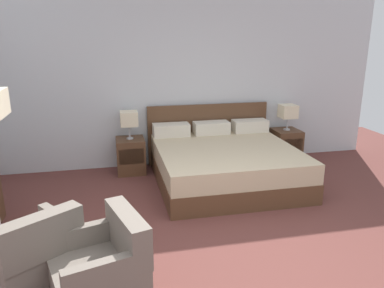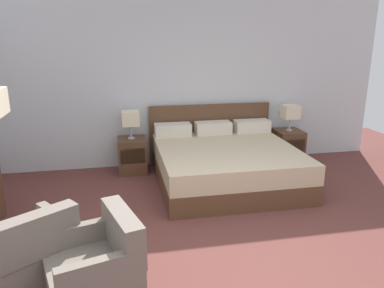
# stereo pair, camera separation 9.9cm
# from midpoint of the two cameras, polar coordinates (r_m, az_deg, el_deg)

# --- Properties ---
(ground_plane) EXTENTS (9.73, 9.73, 0.00)m
(ground_plane) POSITION_cam_midpoint_polar(r_m,az_deg,el_deg) (3.66, 5.93, -19.21)
(ground_plane) COLOR brown
(wall_back) EXTENTS (7.09, 0.06, 2.80)m
(wall_back) POSITION_cam_midpoint_polar(r_m,az_deg,el_deg) (6.21, -3.31, 9.55)
(wall_back) COLOR silver
(wall_back) RESTS_ON ground
(bed) EXTENTS (2.07, 2.05, 1.01)m
(bed) POSITION_cam_midpoint_polar(r_m,az_deg,el_deg) (5.59, 4.46, -2.82)
(bed) COLOR brown
(bed) RESTS_ON ground
(nightstand_left) EXTENTS (0.44, 0.47, 0.55)m
(nightstand_left) POSITION_cam_midpoint_polar(r_m,az_deg,el_deg) (6.05, -9.78, -1.74)
(nightstand_left) COLOR brown
(nightstand_left) RESTS_ON ground
(nightstand_right) EXTENTS (0.44, 0.47, 0.55)m
(nightstand_right) POSITION_cam_midpoint_polar(r_m,az_deg,el_deg) (6.71, 13.66, -0.19)
(nightstand_right) COLOR brown
(nightstand_right) RESTS_ON ground
(table_lamp_left) EXTENTS (0.27, 0.27, 0.44)m
(table_lamp_left) POSITION_cam_midpoint_polar(r_m,az_deg,el_deg) (5.90, -10.06, 3.79)
(table_lamp_left) COLOR #B7B7BC
(table_lamp_left) RESTS_ON nightstand_left
(table_lamp_right) EXTENTS (0.27, 0.27, 0.44)m
(table_lamp_right) POSITION_cam_midpoint_polar(r_m,az_deg,el_deg) (6.57, 14.00, 4.81)
(table_lamp_right) COLOR #B7B7BC
(table_lamp_right) RESTS_ON nightstand_right
(armchair_by_window) EXTENTS (0.95, 0.96, 0.76)m
(armchair_by_window) POSITION_cam_midpoint_polar(r_m,az_deg,el_deg) (3.63, -23.86, -15.62)
(armchair_by_window) COLOR #70665B
(armchair_by_window) RESTS_ON ground
(armchair_companion) EXTENTS (0.85, 0.85, 0.76)m
(armchair_companion) POSITION_cam_midpoint_polar(r_m,az_deg,el_deg) (3.27, -14.39, -18.43)
(armchair_companion) COLOR #70665B
(armchair_companion) RESTS_ON ground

